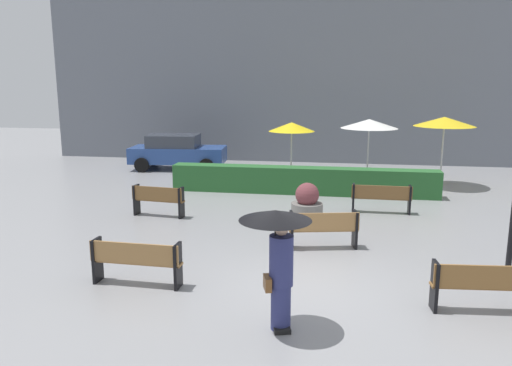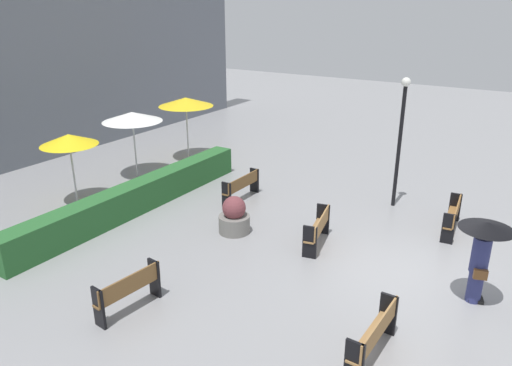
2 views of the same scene
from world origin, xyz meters
The scene contains 13 objects.
ground_plane centered at (0.00, 0.00, 0.00)m, with size 60.00×60.00×0.00m, color gray.
bench_back_row centered at (1.89, 6.11, 0.51)m, with size 1.77×0.35×0.86m.
bench_mid_center centered at (0.29, 2.56, 0.52)m, with size 1.67×0.69×0.90m.
bench_far_left centered at (-4.59, 4.64, 0.54)m, with size 1.58×0.49×0.90m.
bench_near_right centered at (3.12, -0.36, 0.53)m, with size 1.81×0.49×0.88m.
bench_near_left centered at (-3.21, -0.24, 0.53)m, with size 1.80×0.40×0.89m.
pedestrian_with_umbrella centered at (-0.30, -1.51, 1.36)m, with size 1.13×1.13×1.97m.
planter_pot centered at (-0.26, 4.94, 0.47)m, with size 0.90×0.90×1.09m.
lamp_post centered at (4.13, 1.67, 2.52)m, with size 0.28×0.28×4.14m.
patio_umbrella_yellow centered at (-1.26, 10.57, 2.16)m, with size 1.80×1.80×2.34m.
patio_umbrella_white centered at (1.72, 10.82, 2.30)m, with size 2.19×2.19×2.48m.
patio_umbrella_yellow_far centered at (4.42, 10.54, 2.44)m, with size 2.23×2.23×2.62m.
hedge_strip centered at (-0.64, 8.40, 0.47)m, with size 9.34×0.70×0.94m, color #28602D.
Camera 2 is at (-10.52, -2.29, 6.20)m, focal length 33.75 mm.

